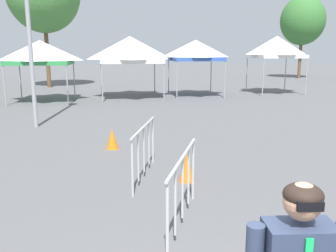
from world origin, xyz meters
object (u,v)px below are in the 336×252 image
canopy_tent_right_of_center (277,47)px  canopy_tent_behind_right (130,50)px  traffic_cone_near_barrier (187,167)px  tree_behind_tents_center (303,21)px  crowd_barrier_near_person (144,141)px  canopy_tent_far_right (196,50)px  crowd_barrier_by_lift (183,177)px  traffic_cone_lot_center (112,139)px  canopy_tent_far_left (40,52)px

canopy_tent_right_of_center → canopy_tent_behind_right: bearing=-173.9°
traffic_cone_near_barrier → tree_behind_tents_center: bearing=58.9°
canopy_tent_behind_right → crowd_barrier_near_person: 13.17m
tree_behind_tents_center → crowd_barrier_near_person: (-16.43, -25.57, -4.51)m
canopy_tent_far_right → crowd_barrier_by_lift: 15.89m
canopy_tent_far_right → tree_behind_tents_center: (12.60, 12.29, 2.70)m
traffic_cone_lot_center → traffic_cone_near_barrier: size_ratio=0.94×
tree_behind_tents_center → traffic_cone_near_barrier: bearing=-121.1°
crowd_barrier_by_lift → traffic_cone_near_barrier: size_ratio=3.48×
canopy_tent_behind_right → crowd_barrier_by_lift: (0.26, -15.18, -1.85)m
crowd_barrier_by_lift → traffic_cone_near_barrier: (0.40, 1.80, -0.47)m
crowd_barrier_near_person → tree_behind_tents_center: bearing=57.3°
canopy_tent_right_of_center → traffic_cone_near_barrier: canopy_tent_right_of_center is taller
canopy_tent_behind_right → canopy_tent_right_of_center: canopy_tent_right_of_center is taller
canopy_tent_far_left → canopy_tent_far_right: size_ratio=0.97×
crowd_barrier_near_person → traffic_cone_lot_center: size_ratio=3.79×
canopy_tent_behind_right → crowd_barrier_near_person: size_ratio=1.72×
tree_behind_tents_center → canopy_tent_far_left: bearing=-147.0°
crowd_barrier_near_person → crowd_barrier_by_lift: same height
traffic_cone_lot_center → canopy_tent_right_of_center: bearing=50.6°
canopy_tent_far_left → canopy_tent_far_right: (8.17, 1.20, 0.11)m
crowd_barrier_by_lift → canopy_tent_far_left: bearing=108.5°
crowd_barrier_near_person → canopy_tent_far_right: bearing=73.9°
tree_behind_tents_center → traffic_cone_lot_center: (-17.11, -23.26, -4.99)m
canopy_tent_far_right → canopy_tent_right_of_center: (5.08, 0.69, 0.19)m
canopy_tent_far_left → crowd_barrier_near_person: canopy_tent_far_left is taller
canopy_tent_far_right → crowd_barrier_near_person: size_ratio=1.54×
canopy_tent_right_of_center → tree_behind_tents_center: (7.53, 11.60, 2.51)m
traffic_cone_near_barrier → canopy_tent_right_of_center: bearing=60.5°
canopy_tent_right_of_center → crowd_barrier_by_lift: 18.32m
canopy_tent_behind_right → crowd_barrier_near_person: bearing=-90.7°
crowd_barrier_by_lift → traffic_cone_near_barrier: bearing=77.5°
canopy_tent_far_right → crowd_barrier_by_lift: bearing=-102.5°
canopy_tent_behind_right → canopy_tent_right_of_center: bearing=6.1°
crowd_barrier_near_person → traffic_cone_near_barrier: (0.82, -0.34, -0.47)m
traffic_cone_near_barrier → crowd_barrier_by_lift: bearing=-102.5°
canopy_tent_behind_right → canopy_tent_right_of_center: (8.75, 0.93, 0.16)m
canopy_tent_behind_right → crowd_barrier_near_person: canopy_tent_behind_right is taller
canopy_tent_behind_right → crowd_barrier_by_lift: 15.30m
tree_behind_tents_center → canopy_tent_far_right: bearing=-135.7°
canopy_tent_far_left → crowd_barrier_near_person: size_ratio=1.50×
canopy_tent_behind_right → canopy_tent_far_right: canopy_tent_behind_right is taller
crowd_barrier_near_person → crowd_barrier_by_lift: size_ratio=1.02×
canopy_tent_right_of_center → traffic_cone_near_barrier: 16.62m
canopy_tent_far_left → traffic_cone_lot_center: canopy_tent_far_left is taller
tree_behind_tents_center → traffic_cone_near_barrier: 30.66m
canopy_tent_far_right → canopy_tent_right_of_center: bearing=7.8°
canopy_tent_far_right → tree_behind_tents_center: bearing=44.3°
canopy_tent_far_left → tree_behind_tents_center: size_ratio=0.41×
canopy_tent_far_right → tree_behind_tents_center: size_ratio=0.42×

